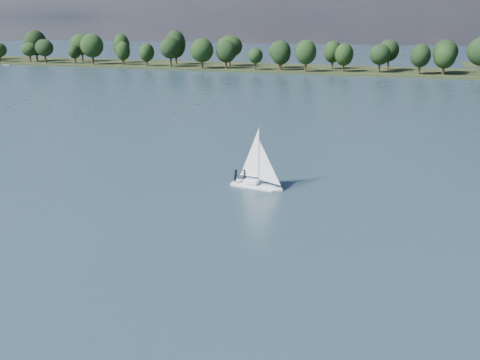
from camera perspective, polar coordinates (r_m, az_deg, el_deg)
name	(u,v)px	position (r m, az deg, el deg)	size (l,w,h in m)	color
ground	(286,113)	(132.30, 4.88, 7.16)	(700.00, 700.00, 0.00)	#233342
far_shore	(347,71)	(241.74, 11.35, 11.34)	(660.00, 40.00, 1.50)	black
sailboat	(254,170)	(72.93, 1.51, 1.11)	(7.02, 2.95, 8.96)	white
pontoon	(7,65)	(289.56, -23.58, 11.17)	(4.00, 2.00, 0.50)	slate
treeline	(318,52)	(240.09, 8.27, 13.37)	(562.85, 74.14, 17.61)	black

